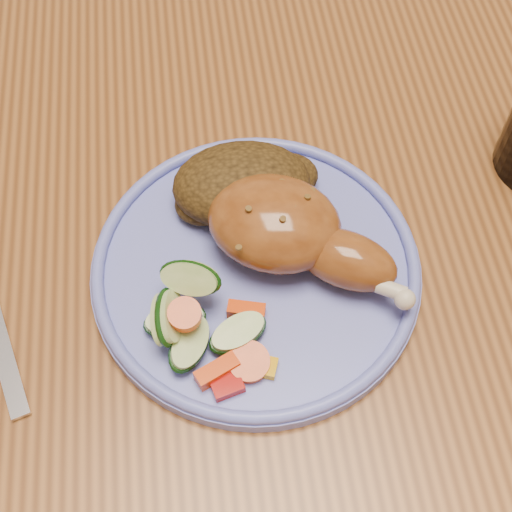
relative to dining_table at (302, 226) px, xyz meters
name	(u,v)px	position (x,y,z in m)	size (l,w,h in m)	color
ground	(281,435)	(0.00, 0.00, -0.67)	(4.00, 4.00, 0.00)	brown
dining_table	(302,226)	(0.00, 0.00, 0.00)	(0.90, 1.40, 0.75)	brown
plate	(256,270)	(-0.06, -0.10, 0.09)	(0.26, 0.26, 0.01)	#656FD3
plate_rim	(256,263)	(-0.06, -0.10, 0.10)	(0.26, 0.26, 0.01)	#656FD3
chicken_leg	(292,232)	(-0.03, -0.08, 0.12)	(0.16, 0.14, 0.06)	brown
rice_pilaf	(244,185)	(-0.06, -0.03, 0.11)	(0.12, 0.08, 0.05)	#442E11
vegetable_pile	(199,325)	(-0.11, -0.15, 0.11)	(0.10, 0.11, 0.05)	#A50A05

